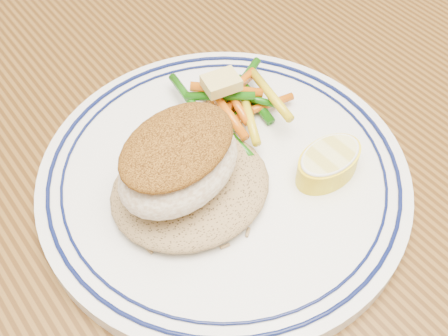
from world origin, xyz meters
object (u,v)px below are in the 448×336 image
fish_fillet (179,161)px  lemon_wedge (328,162)px  dining_table (221,207)px  plate (224,177)px  rice_pilaf (190,185)px  vegetable_pile (232,109)px

fish_fillet → lemon_wedge: fish_fillet is taller
dining_table → plate: (-0.03, -0.04, 0.11)m
plate → rice_pilaf: bearing=-176.7°
rice_pilaf → fish_fillet: fish_fillet is taller
plate → fish_fillet: 0.06m
rice_pilaf → dining_table: bearing=35.0°
rice_pilaf → fish_fillet: 0.03m
plate → lemon_wedge: lemon_wedge is taller
plate → fish_fillet: size_ratio=2.58×
vegetable_pile → rice_pilaf: bearing=-149.4°
fish_fillet → vegetable_pile: fish_fillet is taller
rice_pilaf → vegetable_pile: 0.08m
dining_table → vegetable_pile: bearing=4.3°
plate → rice_pilaf: (-0.03, -0.00, 0.02)m
plate → dining_table: bearing=56.2°
dining_table → rice_pilaf: size_ratio=12.61×
vegetable_pile → dining_table: bearing=-175.7°
dining_table → fish_fillet: 0.17m
plate → lemon_wedge: (0.06, -0.05, 0.02)m
fish_fillet → rice_pilaf: bearing=-22.5°
fish_fillet → dining_table: bearing=30.5°
rice_pilaf → fish_fillet: size_ratio=1.09×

